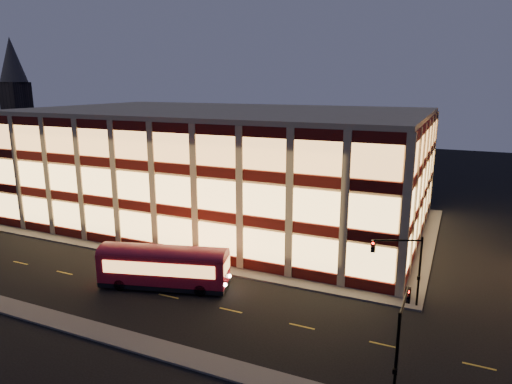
% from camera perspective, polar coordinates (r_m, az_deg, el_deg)
% --- Properties ---
extents(ground, '(200.00, 200.00, 0.00)m').
position_cam_1_polar(ground, '(47.25, -10.68, -8.86)').
color(ground, black).
rests_on(ground, ground).
extents(sidewalk_office_south, '(54.00, 2.00, 0.15)m').
position_cam_1_polar(sidewalk_office_south, '(49.64, -12.89, -7.76)').
color(sidewalk_office_south, '#514F4C').
rests_on(sidewalk_office_south, ground).
extents(sidewalk_office_east, '(2.00, 30.00, 0.15)m').
position_cam_1_polar(sidewalk_office_east, '(55.48, 20.49, -6.01)').
color(sidewalk_office_east, '#514F4C').
rests_on(sidewalk_office_east, ground).
extents(sidewalk_near, '(100.00, 2.00, 0.15)m').
position_cam_1_polar(sidewalk_near, '(38.41, -22.21, -15.02)').
color(sidewalk_near, '#514F4C').
rests_on(sidewalk_near, ground).
extents(office_building, '(50.45, 30.45, 14.50)m').
position_cam_1_polar(office_building, '(60.61, -4.10, 3.44)').
color(office_building, tan).
rests_on(office_building, ground).
extents(church_tower, '(5.00, 5.00, 18.00)m').
position_cam_1_polar(church_tower, '(122.15, -27.51, 7.84)').
color(church_tower, '#2D2621').
rests_on(church_tower, ground).
extents(church_spire, '(6.00, 6.00, 10.00)m').
position_cam_1_polar(church_spire, '(121.95, -28.24, 14.38)').
color(church_spire, '#4C473F').
rests_on(church_spire, church_tower).
extents(traffic_signal_far, '(3.79, 1.87, 6.00)m').
position_cam_1_polar(traffic_signal_far, '(38.42, 17.87, -8.02)').
color(traffic_signal_far, black).
rests_on(traffic_signal_far, ground).
extents(traffic_signal_near, '(0.32, 4.45, 6.00)m').
position_cam_1_polar(traffic_signal_near, '(28.10, 17.68, -16.23)').
color(traffic_signal_near, black).
rests_on(traffic_signal_near, ground).
extents(trolley_bus, '(11.71, 5.81, 3.85)m').
position_cam_1_polar(trolley_bus, '(41.60, -11.45, -8.88)').
color(trolley_bus, maroon).
rests_on(trolley_bus, ground).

